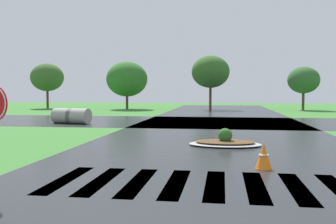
# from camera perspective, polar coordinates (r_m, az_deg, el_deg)

# --- Properties ---
(asphalt_roadway) EXTENTS (10.83, 80.00, 0.01)m
(asphalt_roadway) POSITION_cam_1_polar(r_m,az_deg,el_deg) (15.01, 7.68, -4.98)
(asphalt_roadway) COLOR #232628
(asphalt_roadway) RESTS_ON ground
(asphalt_cross_road) EXTENTS (90.00, 9.75, 0.01)m
(asphalt_cross_road) POSITION_cam_1_polar(r_m,az_deg,el_deg) (25.72, 7.98, -1.53)
(asphalt_cross_road) COLOR #232628
(asphalt_cross_road) RESTS_ON ground
(crosswalk_stripes) EXTENTS (7.65, 2.87, 0.01)m
(crosswalk_stripes) POSITION_cam_1_polar(r_m,az_deg,el_deg) (8.78, 7.16, -10.92)
(crosswalk_stripes) COLOR white
(crosswalk_stripes) RESTS_ON ground
(median_island) EXTENTS (2.83, 1.78, 0.68)m
(median_island) POSITION_cam_1_polar(r_m,az_deg,el_deg) (14.89, 8.67, -4.52)
(median_island) COLOR #9E9B93
(median_island) RESTS_ON ground
(drainage_pipe_stack) EXTENTS (2.68, 1.51, 1.00)m
(drainage_pipe_stack) POSITION_cam_1_polar(r_m,az_deg,el_deg) (25.20, -14.47, -0.58)
(drainage_pipe_stack) COLOR #9E9B93
(drainage_pipe_stack) RESTS_ON ground
(traffic_cone) EXTENTS (0.46, 0.46, 0.71)m
(traffic_cone) POSITION_cam_1_polar(r_m,az_deg,el_deg) (10.68, 14.34, -6.55)
(traffic_cone) COLOR orange
(traffic_cone) RESTS_ON ground
(background_treeline) EXTENTS (43.98, 5.26, 6.05)m
(background_treeline) POSITION_cam_1_polar(r_m,az_deg,el_deg) (42.51, 7.30, 5.26)
(background_treeline) COLOR #4C3823
(background_treeline) RESTS_ON ground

